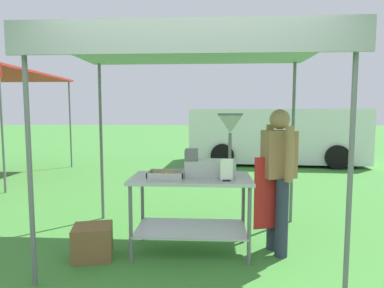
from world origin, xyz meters
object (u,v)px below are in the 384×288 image
Objects in this scene: stall_canopy at (191,53)px; donut_fryer at (215,152)px; donut_tray at (166,175)px; van_white at (274,135)px; menu_sign at (227,172)px; supply_crate at (93,242)px; vendor at (278,173)px; donut_cart at (191,197)px.

stall_canopy reaches higher than donut_fryer.
van_white is (2.50, 6.78, -0.01)m from donut_tray.
menu_sign is 0.04× the size of van_white.
stall_canopy reaches higher than supply_crate.
stall_canopy is 0.56× the size of van_white.
stall_canopy is 1.36m from menu_sign.
menu_sign is at bearing -157.34° from vendor.
vendor is (1.23, 0.09, 0.02)m from donut_tray.
vendor is 6.80m from van_white.
donut_tray is (-0.27, -0.05, 0.25)m from donut_cart.
van_white is (2.23, 6.62, -1.35)m from stall_canopy.
donut_tray is 1.07m from supply_crate.
donut_cart is at bearing -165.29° from donut_fryer.
donut_cart is at bearing 151.73° from menu_sign.
donut_fryer is 0.44× the size of vendor.
stall_canopy is 1.60m from donut_cart.
vendor is (0.96, 0.04, 0.27)m from donut_cart.
menu_sign reaches higher than donut_cart.
supply_crate is (-2.01, -0.26, -0.72)m from vendor.
vendor is 2.15m from supply_crate.
stall_canopy is 2.33m from supply_crate.
van_white is (1.27, 6.68, -0.03)m from vendor.
donut_cart is 0.82× the size of vendor.
vendor is (0.58, 0.24, -0.06)m from menu_sign.
donut_tray is 0.07× the size of van_white.
stall_canopy is 7.12m from van_white.
vendor reaches higher than donut_tray.
donut_fryer is 0.13× the size of van_white.
donut_cart is 2.78× the size of supply_crate.
vendor is at bearing -3.75° from stall_canopy.
donut_cart is 5.66× the size of menu_sign.
donut_fryer is 1.65m from supply_crate.
supply_crate is at bearing -162.96° from stall_canopy.
van_white is (1.85, 6.93, -0.08)m from menu_sign.
van_white reaches higher than menu_sign.
van_white reaches higher than donut_cart.
donut_fryer reaches higher than menu_sign.
donut_fryer is at bearing 14.71° from donut_cart.
donut_fryer is 0.73m from vendor.
menu_sign reaches higher than donut_tray.
menu_sign is at bearing -12.99° from donut_tray.
donut_tray is at bearing -150.46° from stall_canopy.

